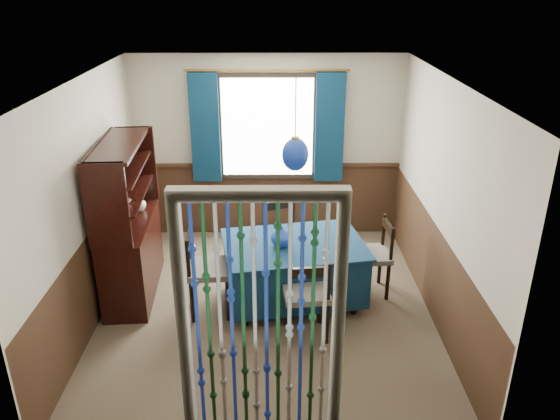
{
  "coord_description": "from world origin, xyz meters",
  "views": [
    {
      "loc": [
        0.11,
        -5.11,
        3.39
      ],
      "look_at": [
        0.15,
        0.24,
        1.09
      ],
      "focal_mm": 35.0,
      "sensor_mm": 36.0,
      "label": 1
    }
  ],
  "objects_px": {
    "chair_right": "(373,255)",
    "sideboard": "(130,243)",
    "vase_sideboard": "(138,202)",
    "dining_table": "(294,268)",
    "pendant_lamp": "(295,154)",
    "chair_left": "(207,270)",
    "vase_table": "(281,237)",
    "chair_near": "(307,295)",
    "chair_far": "(284,237)",
    "bowl_shelf": "(122,202)"
  },
  "relations": [
    {
      "from": "chair_near",
      "to": "sideboard",
      "type": "bearing_deg",
      "value": 150.06
    },
    {
      "from": "sideboard",
      "to": "vase_table",
      "type": "xyz_separation_m",
      "value": [
        1.71,
        -0.28,
        0.21
      ]
    },
    {
      "from": "chair_left",
      "to": "vase_sideboard",
      "type": "xyz_separation_m",
      "value": [
        -0.85,
        0.72,
        0.49
      ]
    },
    {
      "from": "chair_near",
      "to": "pendant_lamp",
      "type": "height_order",
      "value": "pendant_lamp"
    },
    {
      "from": "vase_table",
      "to": "chair_near",
      "type": "bearing_deg",
      "value": -67.6
    },
    {
      "from": "chair_far",
      "to": "vase_table",
      "type": "height_order",
      "value": "same"
    },
    {
      "from": "pendant_lamp",
      "to": "bowl_shelf",
      "type": "distance_m",
      "value": 1.85
    },
    {
      "from": "chair_left",
      "to": "vase_table",
      "type": "xyz_separation_m",
      "value": [
        0.8,
        0.14,
        0.32
      ]
    },
    {
      "from": "chair_near",
      "to": "sideboard",
      "type": "distance_m",
      "value": 2.15
    },
    {
      "from": "chair_left",
      "to": "vase_table",
      "type": "distance_m",
      "value": 0.87
    },
    {
      "from": "dining_table",
      "to": "vase_table",
      "type": "distance_m",
      "value": 0.44
    },
    {
      "from": "chair_far",
      "to": "sideboard",
      "type": "xyz_separation_m",
      "value": [
        -1.75,
        -0.4,
        0.12
      ]
    },
    {
      "from": "vase_sideboard",
      "to": "bowl_shelf",
      "type": "bearing_deg",
      "value": -90.0
    },
    {
      "from": "chair_right",
      "to": "sideboard",
      "type": "relative_size",
      "value": 0.5
    },
    {
      "from": "chair_far",
      "to": "vase_sideboard",
      "type": "distance_m",
      "value": 1.77
    },
    {
      "from": "chair_near",
      "to": "chair_far",
      "type": "bearing_deg",
      "value": 93.59
    },
    {
      "from": "chair_right",
      "to": "pendant_lamp",
      "type": "height_order",
      "value": "pendant_lamp"
    },
    {
      "from": "chair_left",
      "to": "pendant_lamp",
      "type": "xyz_separation_m",
      "value": [
        0.94,
        0.19,
        1.23
      ]
    },
    {
      "from": "chair_near",
      "to": "chair_left",
      "type": "distance_m",
      "value": 1.15
    },
    {
      "from": "chair_near",
      "to": "sideboard",
      "type": "relative_size",
      "value": 0.51
    },
    {
      "from": "vase_table",
      "to": "chair_far",
      "type": "bearing_deg",
      "value": 86.39
    },
    {
      "from": "chair_far",
      "to": "vase_sideboard",
      "type": "xyz_separation_m",
      "value": [
        -1.69,
        -0.11,
        0.5
      ]
    },
    {
      "from": "chair_far",
      "to": "chair_right",
      "type": "height_order",
      "value": "chair_far"
    },
    {
      "from": "pendant_lamp",
      "to": "vase_table",
      "type": "distance_m",
      "value": 0.92
    },
    {
      "from": "chair_far",
      "to": "sideboard",
      "type": "relative_size",
      "value": 0.52
    },
    {
      "from": "chair_left",
      "to": "sideboard",
      "type": "bearing_deg",
      "value": -119.03
    },
    {
      "from": "sideboard",
      "to": "dining_table",
      "type": "bearing_deg",
      "value": -10.88
    },
    {
      "from": "sideboard",
      "to": "vase_sideboard",
      "type": "bearing_deg",
      "value": 74.68
    },
    {
      "from": "vase_sideboard",
      "to": "vase_table",
      "type": "bearing_deg",
      "value": -19.31
    },
    {
      "from": "chair_right",
      "to": "sideboard",
      "type": "distance_m",
      "value": 2.76
    },
    {
      "from": "dining_table",
      "to": "chair_left",
      "type": "relative_size",
      "value": 1.73
    },
    {
      "from": "dining_table",
      "to": "chair_left",
      "type": "xyz_separation_m",
      "value": [
        -0.94,
        -0.19,
        0.09
      ]
    },
    {
      "from": "pendant_lamp",
      "to": "vase_sideboard",
      "type": "relative_size",
      "value": 4.48
    },
    {
      "from": "vase_table",
      "to": "pendant_lamp",
      "type": "bearing_deg",
      "value": 19.69
    },
    {
      "from": "chair_right",
      "to": "chair_near",
      "type": "bearing_deg",
      "value": 132.71
    },
    {
      "from": "chair_left",
      "to": "chair_right",
      "type": "height_order",
      "value": "chair_left"
    },
    {
      "from": "vase_sideboard",
      "to": "chair_right",
      "type": "bearing_deg",
      "value": -7.07
    },
    {
      "from": "chair_right",
      "to": "sideboard",
      "type": "bearing_deg",
      "value": 85.19
    },
    {
      "from": "pendant_lamp",
      "to": "vase_sideboard",
      "type": "height_order",
      "value": "pendant_lamp"
    },
    {
      "from": "chair_near",
      "to": "vase_table",
      "type": "distance_m",
      "value": 0.74
    },
    {
      "from": "chair_far",
      "to": "vase_table",
      "type": "relative_size",
      "value": 4.43
    },
    {
      "from": "chair_far",
      "to": "chair_right",
      "type": "distance_m",
      "value": 1.1
    },
    {
      "from": "chair_near",
      "to": "vase_table",
      "type": "bearing_deg",
      "value": 106.92
    },
    {
      "from": "dining_table",
      "to": "chair_left",
      "type": "distance_m",
      "value": 0.96
    },
    {
      "from": "chair_near",
      "to": "pendant_lamp",
      "type": "xyz_separation_m",
      "value": [
        -0.11,
        0.66,
        1.25
      ]
    },
    {
      "from": "dining_table",
      "to": "chair_far",
      "type": "xyz_separation_m",
      "value": [
        -0.1,
        0.63,
        0.07
      ]
    },
    {
      "from": "vase_sideboard",
      "to": "dining_table",
      "type": "bearing_deg",
      "value": -16.39
    },
    {
      "from": "chair_far",
      "to": "vase_table",
      "type": "distance_m",
      "value": 0.76
    },
    {
      "from": "chair_near",
      "to": "chair_right",
      "type": "bearing_deg",
      "value": 41.15
    },
    {
      "from": "chair_near",
      "to": "chair_far",
      "type": "height_order",
      "value": "chair_far"
    }
  ]
}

